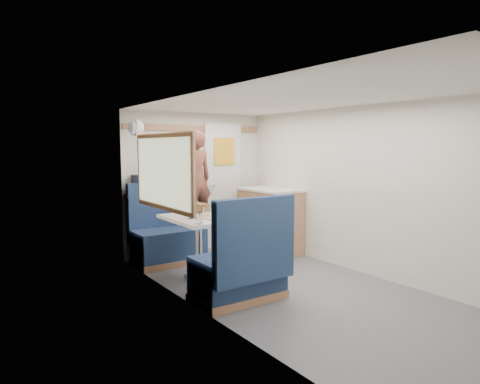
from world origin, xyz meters
TOP-DOWN VIEW (x-y plane):
  - floor at (0.00, 0.00)m, footprint 4.50×4.50m
  - ceiling at (0.00, 0.00)m, footprint 4.50×4.50m
  - wall_back at (0.00, 2.25)m, footprint 2.20×0.02m
  - wall_left at (-1.10, 0.00)m, footprint 0.02×4.50m
  - wall_right at (1.10, 0.00)m, footprint 0.02×4.50m
  - oak_trim_low at (0.00, 2.23)m, footprint 2.15×0.02m
  - oak_trim_high at (0.00, 2.23)m, footprint 2.15×0.02m
  - side_window at (-1.08, 1.00)m, footprint 0.04×1.30m
  - rear_door at (0.45, 2.22)m, footprint 0.62×0.12m
  - dinette_table at (-0.65, 1.00)m, footprint 0.62×0.92m
  - bench_far at (-0.65, 1.86)m, footprint 0.90×0.59m
  - bench_near at (-0.65, 0.14)m, footprint 0.90×0.59m
  - ledge at (-0.65, 2.12)m, footprint 0.90×0.14m
  - dome_light at (-1.04, 1.85)m, footprint 0.20×0.20m
  - galley_counter at (0.82, 1.55)m, footprint 0.57×0.92m
  - person at (-0.21, 1.87)m, footprint 0.47×0.31m
  - duffel_bag at (-0.73, 2.12)m, footprint 0.56×0.36m
  - tray at (-0.48, 0.66)m, footprint 0.38×0.44m
  - orange_fruit at (-0.43, 0.74)m, footprint 0.07×0.07m
  - cheese_block at (-0.64, 0.89)m, footprint 0.13×0.10m
  - wine_glass at (-0.78, 0.94)m, footprint 0.08×0.08m
  - tumbler_left at (-0.85, 0.62)m, footprint 0.07×0.07m
  - tumbler_right at (-0.53, 1.05)m, footprint 0.07×0.07m
  - beer_glass at (-0.45, 1.22)m, footprint 0.06×0.06m
  - pepper_grinder at (-0.66, 1.18)m, footprint 0.03×0.03m
  - bread_loaf at (-0.43, 1.38)m, footprint 0.16×0.25m

SIDE VIEW (x-z plane):
  - floor at x=0.00m, z-range 0.00..0.00m
  - bench_far at x=-0.65m, z-range -0.22..0.83m
  - bench_near at x=-0.65m, z-range -0.22..0.83m
  - galley_counter at x=0.82m, z-range 0.01..0.93m
  - dinette_table at x=-0.65m, z-range 0.21..0.93m
  - tray at x=-0.48m, z-range 0.72..0.74m
  - cheese_block at x=-0.64m, z-range 0.74..0.78m
  - pepper_grinder at x=-0.66m, z-range 0.72..0.81m
  - beer_glass at x=-0.45m, z-range 0.72..0.82m
  - bread_loaf at x=-0.43m, z-range 0.72..0.82m
  - tumbler_right at x=-0.53m, z-range 0.72..0.83m
  - orange_fruit at x=-0.43m, z-range 0.74..0.81m
  - tumbler_left at x=-0.85m, z-range 0.72..0.84m
  - wine_glass at x=-0.78m, z-range 0.76..0.93m
  - oak_trim_low at x=0.00m, z-range 0.81..0.89m
  - ledge at x=-0.65m, z-range 0.86..0.90m
  - rear_door at x=0.45m, z-range 0.04..1.90m
  - wall_back at x=0.00m, z-range 0.00..2.00m
  - wall_left at x=-1.10m, z-range 0.00..2.00m
  - wall_right at x=1.10m, z-range 0.00..2.00m
  - duffel_bag at x=-0.73m, z-range 0.90..1.15m
  - person at x=-0.21m, z-range 0.45..1.73m
  - side_window at x=-1.08m, z-range 0.89..1.61m
  - dome_light at x=-1.04m, z-range 1.65..1.85m
  - oak_trim_high at x=0.00m, z-range 1.74..1.82m
  - ceiling at x=0.00m, z-range 2.00..2.00m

